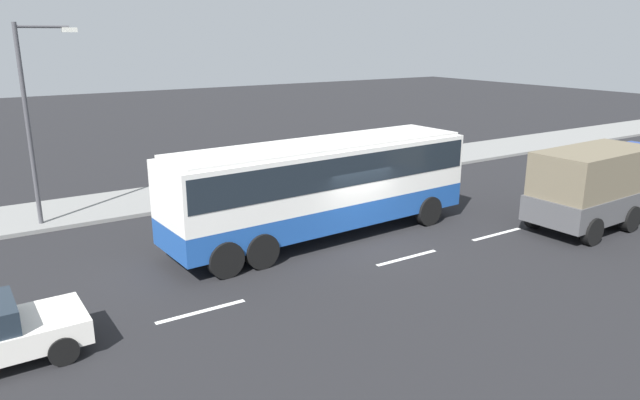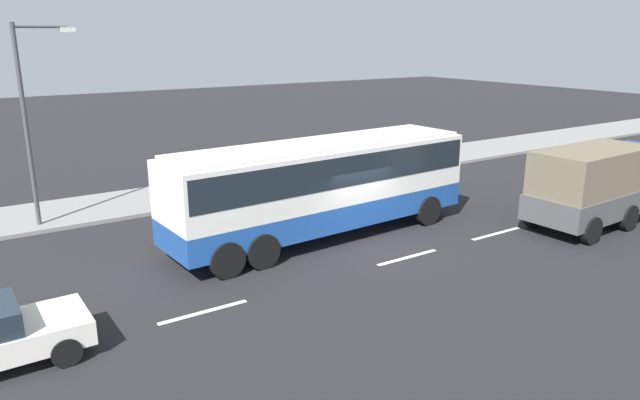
% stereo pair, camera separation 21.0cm
% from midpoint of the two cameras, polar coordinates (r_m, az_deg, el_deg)
% --- Properties ---
extents(ground_plane, '(120.00, 120.00, 0.00)m').
position_cam_midpoint_polar(ground_plane, '(19.96, 3.58, -4.13)').
color(ground_plane, black).
extents(sidewalk_curb, '(80.00, 4.00, 0.15)m').
position_cam_midpoint_polar(sidewalk_curb, '(27.24, -7.69, 1.39)').
color(sidewalk_curb, gray).
rests_on(sidewalk_curb, ground_plane).
extents(lane_centreline, '(39.98, 0.16, 0.01)m').
position_cam_midpoint_polar(lane_centreline, '(20.09, 12.57, -4.35)').
color(lane_centreline, white).
rests_on(lane_centreline, ground_plane).
extents(coach_bus, '(11.25, 3.29, 3.34)m').
position_cam_midpoint_polar(coach_bus, '(19.85, -0.10, 2.06)').
color(coach_bus, '#1E4C9E').
rests_on(coach_bus, ground_plane).
extents(cargo_truck, '(7.17, 2.74, 2.92)m').
position_cam_midpoint_polar(cargo_truck, '(23.95, 25.87, 1.66)').
color(cargo_truck, navy).
rests_on(cargo_truck, ground_plane).
extents(pedestrian_near_curb, '(0.32, 0.32, 1.70)m').
position_cam_midpoint_polar(pedestrian_near_curb, '(28.65, 3.41, 4.39)').
color(pedestrian_near_curb, '#38334C').
rests_on(pedestrian_near_curb, sidewalk_curb).
extents(pedestrian_at_crossing, '(0.32, 0.32, 1.54)m').
position_cam_midpoint_polar(pedestrian_at_crossing, '(26.82, -6.23, 3.31)').
color(pedestrian_at_crossing, '#38334C').
rests_on(pedestrian_at_crossing, sidewalk_curb).
extents(street_lamp, '(2.05, 0.24, 7.09)m').
position_cam_midpoint_polar(street_lamp, '(22.91, -26.71, 7.78)').
color(street_lamp, '#47474C').
rests_on(street_lamp, sidewalk_curb).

